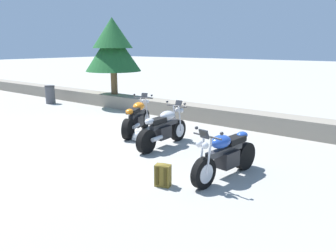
% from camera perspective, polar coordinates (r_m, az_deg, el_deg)
% --- Properties ---
extents(ground_plane, '(120.00, 120.00, 0.00)m').
position_cam_1_polar(ground_plane, '(9.99, -17.92, -2.48)').
color(ground_plane, '#A3A099').
extents(stone_wall, '(36.00, 0.80, 0.55)m').
position_cam_1_polar(stone_wall, '(13.16, -0.68, 3.24)').
color(stone_wall, gray).
rests_on(stone_wall, ground).
extents(motorcycle_orange_near_left, '(1.02, 1.97, 1.18)m').
position_cam_1_polar(motorcycle_orange_near_left, '(10.29, -5.40, 1.39)').
color(motorcycle_orange_near_left, black).
rests_on(motorcycle_orange_near_left, ground).
extents(motorcycle_silver_centre, '(0.67, 2.06, 1.18)m').
position_cam_1_polar(motorcycle_silver_centre, '(8.89, -0.75, -0.53)').
color(motorcycle_silver_centre, black).
rests_on(motorcycle_silver_centre, ground).
extents(motorcycle_blue_far_right, '(0.67, 2.06, 1.18)m').
position_cam_1_polar(motorcycle_blue_far_right, '(6.84, 9.90, -5.17)').
color(motorcycle_blue_far_right, black).
rests_on(motorcycle_blue_far_right, ground).
extents(rider_backpack, '(0.34, 0.32, 0.47)m').
position_cam_1_polar(rider_backpack, '(6.46, -0.88, -8.41)').
color(rider_backpack, brown).
rests_on(rider_backpack, ground).
extents(rider_helmet, '(0.28, 0.28, 0.28)m').
position_cam_1_polar(rider_helmet, '(9.51, -5.43, -1.80)').
color(rider_helmet, silver).
rests_on(rider_helmet, ground).
extents(pine_tree_far_left, '(2.46, 2.46, 3.35)m').
position_cam_1_polar(pine_tree_far_left, '(15.02, -9.62, 13.63)').
color(pine_tree_far_left, brown).
rests_on(pine_tree_far_left, stone_wall).
extents(trash_bin, '(0.46, 0.46, 0.86)m').
position_cam_1_polar(trash_bin, '(16.63, -19.85, 5.19)').
color(trash_bin, '#4C4C51').
rests_on(trash_bin, ground).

